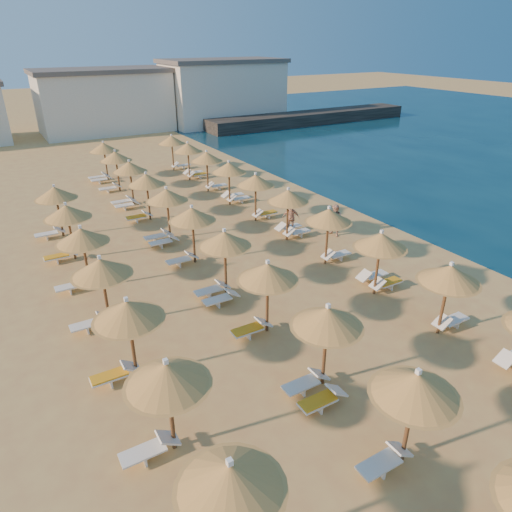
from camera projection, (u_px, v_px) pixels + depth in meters
ground at (320, 315)px, 19.17m from camera, size 220.00×220.00×0.00m
jetty at (311, 118)px, 61.65m from camera, size 30.01×4.09×1.50m
hotel_blocks at (106, 101)px, 54.80m from camera, size 49.19×11.17×8.10m
parasol_row_east at (307, 206)px, 23.84m from camera, size 2.37×41.56×3.12m
parasol_row_west at (207, 227)px, 21.22m from camera, size 2.37×41.56×3.12m
parasol_row_inland at (101, 268)px, 17.42m from camera, size 2.37×23.75×3.12m
loungers at (239, 267)px, 22.44m from camera, size 14.08×39.74×0.66m
beachgoer_c at (291, 218)px, 27.05m from camera, size 1.10×0.92×1.76m
beachgoer_b at (335, 221)px, 26.45m from camera, size 0.90×1.06×1.89m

